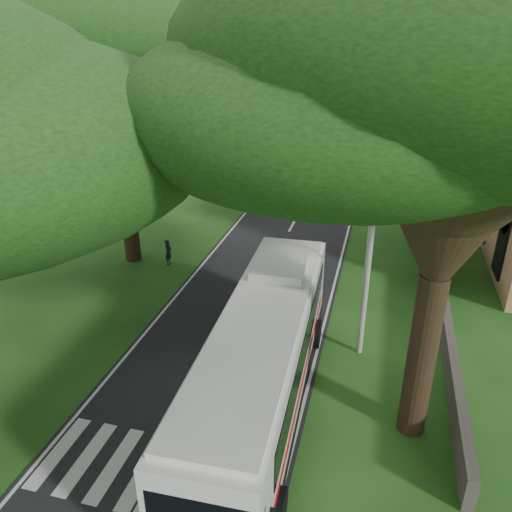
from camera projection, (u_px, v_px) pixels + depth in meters
ground at (182, 428)px, 16.94m from camera, size 140.00×140.00×0.00m
road at (305, 202)px, 38.91m from camera, size 8.00×120.00×0.04m
crosswalk at (157, 475)px, 15.19m from camera, size 8.00×3.00×0.01m
property_wall at (428, 208)px, 35.70m from camera, size 0.35×50.00×1.20m
pole_near at (368, 262)px, 19.20m from camera, size 1.60×0.24×8.00m
pole_mid at (384, 150)px, 36.77m from camera, size 1.60×0.24×8.00m
pole_far at (389, 110)px, 54.34m from camera, size 1.60×0.24×8.00m
tree_l_mida at (110, 45)px, 24.50m from camera, size 16.25×16.25×15.12m
tree_l_midb at (229, 17)px, 39.55m from camera, size 12.86×12.86×16.13m
tree_l_far at (269, 19)px, 55.55m from camera, size 13.56×13.56×16.35m
tree_r_near at (472, 56)px, 12.05m from camera, size 14.77×14.77×15.02m
tree_r_mida at (441, 38)px, 27.71m from camera, size 12.78×12.78×14.78m
tree_r_midb at (418, 51)px, 44.23m from camera, size 15.20×15.20×13.75m
tree_r_far at (422, 44)px, 59.75m from camera, size 14.47×14.47×13.78m
coach_bus at (263, 358)px, 17.04m from camera, size 3.49×13.46×3.95m
distant_car_a at (299, 152)px, 51.57m from camera, size 1.76×3.61×1.19m
distant_car_b at (323, 133)px, 60.47m from camera, size 2.51×4.32×1.35m
distant_car_c at (352, 123)px, 66.73m from camera, size 2.82×5.46×1.52m
pedestrian at (168, 252)px, 28.41m from camera, size 0.36×0.55×1.49m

